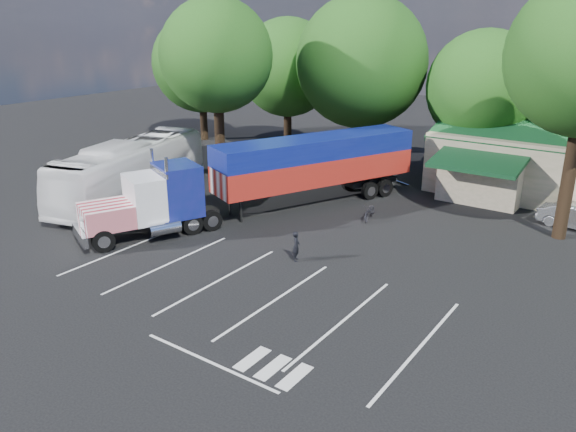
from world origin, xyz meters
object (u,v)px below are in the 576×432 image
Objects in this scene: tour_bus at (132,170)px; bicycle at (370,211)px; woman at (296,246)px; semi_truck at (277,171)px.

bicycle is at bearing 3.90° from tour_bus.
woman is 0.11× the size of tour_bus.
semi_truck is 7.80m from woman.
tour_bus reaches higher than woman.
semi_truck is 6.06m from bicycle.
woman reaches higher than bicycle.
semi_truck reaches higher than tour_bus.
semi_truck is 9.89m from tour_bus.
bicycle is at bearing -29.11° from woman.
tour_bus is (-14.73, -5.11, 1.38)m from bicycle.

